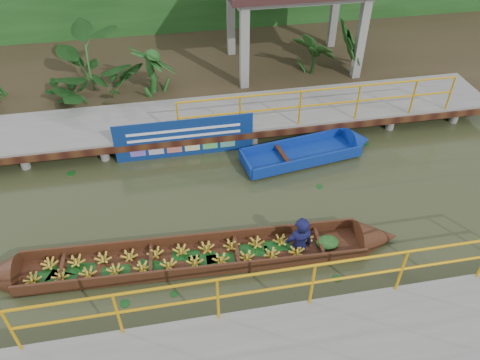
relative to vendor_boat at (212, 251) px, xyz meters
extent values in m
plane|color=#292F17|center=(0.68, 1.21, -0.25)|extent=(80.00, 80.00, 0.00)
cube|color=#2E2717|center=(0.68, 8.71, -0.02)|extent=(30.00, 8.00, 0.45)
cube|color=slate|center=(0.68, 4.71, 0.25)|extent=(16.00, 2.00, 0.15)
cube|color=black|center=(0.68, 3.71, 0.17)|extent=(16.00, 0.12, 0.18)
cylinder|color=orange|center=(3.43, 3.76, 1.33)|extent=(7.50, 0.05, 0.05)
cylinder|color=orange|center=(3.43, 3.76, 0.88)|extent=(7.50, 0.05, 0.05)
cylinder|color=orange|center=(3.43, 3.76, 0.83)|extent=(0.05, 0.05, 1.00)
cylinder|color=slate|center=(-3.32, 3.91, -0.03)|extent=(0.24, 0.24, 0.55)
cylinder|color=slate|center=(-3.32, 5.51, -0.03)|extent=(0.24, 0.24, 0.55)
cylinder|color=slate|center=(-1.32, 3.91, -0.03)|extent=(0.24, 0.24, 0.55)
cylinder|color=slate|center=(-1.32, 5.51, -0.03)|extent=(0.24, 0.24, 0.55)
cylinder|color=slate|center=(0.68, 3.91, -0.03)|extent=(0.24, 0.24, 0.55)
cylinder|color=slate|center=(0.68, 5.51, -0.03)|extent=(0.24, 0.24, 0.55)
cylinder|color=slate|center=(2.68, 3.91, -0.03)|extent=(0.24, 0.24, 0.55)
cylinder|color=slate|center=(2.68, 5.51, -0.03)|extent=(0.24, 0.24, 0.55)
cylinder|color=slate|center=(4.68, 3.91, -0.03)|extent=(0.24, 0.24, 0.55)
cylinder|color=slate|center=(4.68, 5.51, -0.03)|extent=(0.24, 0.24, 0.55)
cylinder|color=slate|center=(6.68, 3.91, -0.03)|extent=(0.24, 0.24, 0.55)
cylinder|color=slate|center=(6.68, 5.51, -0.03)|extent=(0.24, 0.24, 0.55)
cylinder|color=slate|center=(0.68, 3.91, -0.03)|extent=(0.24, 0.24, 0.55)
cylinder|color=orange|center=(1.68, -1.84, 1.40)|extent=(10.00, 0.05, 0.05)
cylinder|color=orange|center=(1.68, -1.84, 0.95)|extent=(10.00, 0.05, 0.05)
cylinder|color=orange|center=(1.68, -1.84, 0.90)|extent=(0.05, 0.05, 1.00)
cube|color=slate|center=(1.88, 6.31, 1.35)|extent=(0.25, 0.25, 2.80)
cube|color=slate|center=(5.48, 6.31, 1.35)|extent=(0.25, 0.25, 2.80)
cube|color=slate|center=(1.88, 8.71, 1.35)|extent=(0.25, 0.25, 2.80)
cube|color=slate|center=(5.48, 8.71, 1.35)|extent=(0.25, 0.25, 2.80)
cube|color=#37190F|center=(-0.37, 0.02, -0.20)|extent=(7.09, 1.21, 0.05)
cube|color=#37190F|center=(-0.35, 0.46, -0.07)|extent=(7.05, 0.38, 0.30)
cube|color=#37190F|center=(-0.39, -0.42, -0.07)|extent=(7.05, 0.38, 0.30)
cone|color=#37190F|center=(3.55, -0.16, -0.12)|extent=(0.92, 0.89, 0.85)
ellipsoid|color=#183E13|center=(2.45, -0.11, -0.11)|extent=(0.51, 0.41, 0.23)
imported|color=#0F1139|center=(1.83, -0.08, 0.67)|extent=(0.63, 0.43, 1.68)
cube|color=navy|center=(2.75, 2.98, -0.15)|extent=(3.17, 1.38, 0.10)
cube|color=navy|center=(2.68, 3.44, -0.02)|extent=(3.04, 0.54, 0.31)
cube|color=navy|center=(2.82, 2.53, -0.02)|extent=(3.04, 0.54, 0.31)
cube|color=navy|center=(1.24, 2.74, -0.02)|extent=(0.20, 0.92, 0.31)
cone|color=navy|center=(4.47, 3.25, -0.08)|extent=(0.74, 0.94, 0.86)
cube|color=black|center=(2.25, 2.90, 0.02)|extent=(0.24, 0.93, 0.05)
cube|color=navy|center=(-0.20, 3.69, 0.30)|extent=(3.61, 0.03, 1.13)
cube|color=white|center=(-0.20, 3.67, 0.57)|extent=(2.93, 0.01, 0.07)
cube|color=white|center=(-0.20, 3.67, 0.37)|extent=(2.93, 0.01, 0.07)
imported|color=#183E13|center=(-2.82, 6.51, 1.05)|extent=(1.35, 1.35, 1.69)
imported|color=#183E13|center=(-0.82, 6.51, 1.05)|extent=(1.35, 1.35, 1.69)
imported|color=#183E13|center=(4.18, 6.51, 1.05)|extent=(1.35, 1.35, 1.69)
imported|color=#183E13|center=(5.68, 6.51, 1.05)|extent=(1.35, 1.35, 1.69)
camera|label=1|loc=(-0.60, -6.41, 7.28)|focal=35.00mm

